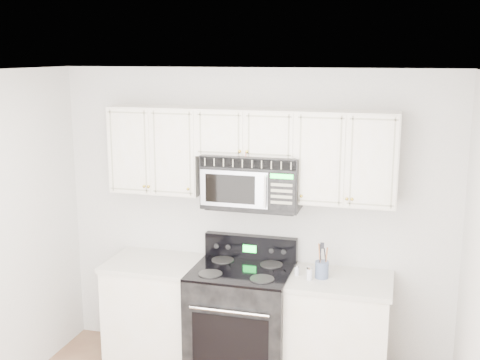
% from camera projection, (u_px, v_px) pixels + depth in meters
% --- Properties ---
extents(room, '(3.51, 3.51, 2.61)m').
position_uv_depth(room, '(184.00, 291.00, 3.66)').
color(room, '#886B4D').
rests_on(room, ground).
extents(base_cabinet_left, '(0.86, 0.65, 0.92)m').
position_uv_depth(base_cabinet_left, '(158.00, 313.00, 5.40)').
color(base_cabinet_left, white).
rests_on(base_cabinet_left, ground).
extents(base_cabinet_right, '(0.86, 0.65, 0.92)m').
position_uv_depth(base_cabinet_right, '(337.00, 335.00, 4.99)').
color(base_cabinet_right, white).
rests_on(base_cabinet_right, ground).
extents(range, '(0.83, 0.75, 1.14)m').
position_uv_depth(range, '(242.00, 319.00, 5.15)').
color(range, black).
rests_on(range, ground).
extents(upper_cabinets, '(2.44, 0.37, 0.75)m').
position_uv_depth(upper_cabinets, '(249.00, 149.00, 5.02)').
color(upper_cabinets, white).
rests_on(upper_cabinets, ground).
extents(microwave, '(0.81, 0.46, 0.45)m').
position_uv_depth(microwave, '(253.00, 180.00, 5.03)').
color(microwave, black).
rests_on(microwave, ground).
extents(utensil_crock, '(0.11, 0.11, 0.30)m').
position_uv_depth(utensil_crock, '(322.00, 269.00, 4.89)').
color(utensil_crock, '#485279').
rests_on(utensil_crock, base_cabinet_right).
extents(shaker_salt, '(0.04, 0.04, 0.09)m').
position_uv_depth(shaker_salt, '(297.00, 270.00, 4.95)').
color(shaker_salt, silver).
rests_on(shaker_salt, base_cabinet_right).
extents(shaker_pepper, '(0.05, 0.05, 0.11)m').
position_uv_depth(shaker_pepper, '(309.00, 273.00, 4.85)').
color(shaker_pepper, silver).
rests_on(shaker_pepper, base_cabinet_right).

